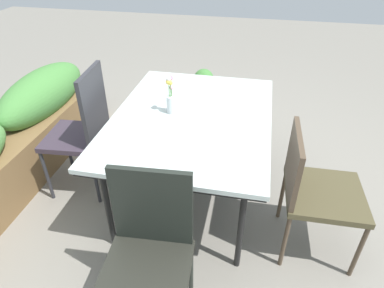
{
  "coord_description": "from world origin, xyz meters",
  "views": [
    {
      "loc": [
        -2.02,
        -0.37,
        1.9
      ],
      "look_at": [
        0.02,
        0.05,
        0.49
      ],
      "focal_mm": 31.43,
      "sensor_mm": 36.0,
      "label": 1
    }
  ],
  "objects_px": {
    "chair_near_left": "(314,186)",
    "chair_far_side": "(84,127)",
    "planter_box": "(8,146)",
    "flower_vase": "(171,98)",
    "potted_plant": "(204,88)",
    "dining_table": "(192,121)",
    "chair_end_left": "(149,250)"
  },
  "relations": [
    {
      "from": "chair_near_left",
      "to": "chair_far_side",
      "type": "bearing_deg",
      "value": -100.67
    },
    {
      "from": "chair_near_left",
      "to": "planter_box",
      "type": "xyz_separation_m",
      "value": [
        0.2,
        2.34,
        -0.15
      ]
    },
    {
      "from": "planter_box",
      "to": "chair_far_side",
      "type": "bearing_deg",
      "value": -83.2
    },
    {
      "from": "chair_far_side",
      "to": "flower_vase",
      "type": "bearing_deg",
      "value": -88.6
    },
    {
      "from": "flower_vase",
      "to": "potted_plant",
      "type": "xyz_separation_m",
      "value": [
        1.52,
        0.02,
        -0.6
      ]
    },
    {
      "from": "dining_table",
      "to": "potted_plant",
      "type": "height_order",
      "value": "dining_table"
    },
    {
      "from": "dining_table",
      "to": "chair_near_left",
      "type": "height_order",
      "value": "chair_near_left"
    },
    {
      "from": "planter_box",
      "to": "chair_near_left",
      "type": "bearing_deg",
      "value": -94.81
    },
    {
      "from": "chair_far_side",
      "to": "planter_box",
      "type": "height_order",
      "value": "chair_far_side"
    },
    {
      "from": "dining_table",
      "to": "chair_end_left",
      "type": "relative_size",
      "value": 1.56
    },
    {
      "from": "dining_table",
      "to": "planter_box",
      "type": "relative_size",
      "value": 0.56
    },
    {
      "from": "chair_near_left",
      "to": "potted_plant",
      "type": "relative_size",
      "value": 1.85
    },
    {
      "from": "chair_far_side",
      "to": "potted_plant",
      "type": "bearing_deg",
      "value": -27.15
    },
    {
      "from": "chair_far_side",
      "to": "dining_table",
      "type": "bearing_deg",
      "value": -90.84
    },
    {
      "from": "dining_table",
      "to": "chair_end_left",
      "type": "xyz_separation_m",
      "value": [
        -1.03,
        0.01,
        -0.15
      ]
    },
    {
      "from": "dining_table",
      "to": "flower_vase",
      "type": "bearing_deg",
      "value": 84.3
    },
    {
      "from": "flower_vase",
      "to": "potted_plant",
      "type": "height_order",
      "value": "flower_vase"
    },
    {
      "from": "dining_table",
      "to": "chair_near_left",
      "type": "distance_m",
      "value": 0.92
    },
    {
      "from": "chair_end_left",
      "to": "flower_vase",
      "type": "relative_size",
      "value": 3.43
    },
    {
      "from": "chair_end_left",
      "to": "chair_far_side",
      "type": "bearing_deg",
      "value": -53.41
    },
    {
      "from": "dining_table",
      "to": "flower_vase",
      "type": "xyz_separation_m",
      "value": [
        0.02,
        0.16,
        0.16
      ]
    },
    {
      "from": "chair_far_side",
      "to": "planter_box",
      "type": "bearing_deg",
      "value": 91.89
    },
    {
      "from": "chair_end_left",
      "to": "potted_plant",
      "type": "bearing_deg",
      "value": -89.99
    },
    {
      "from": "dining_table",
      "to": "chair_end_left",
      "type": "bearing_deg",
      "value": 179.71
    },
    {
      "from": "chair_near_left",
      "to": "flower_vase",
      "type": "distance_m",
      "value": 1.11
    },
    {
      "from": "chair_far_side",
      "to": "chair_end_left",
      "type": "height_order",
      "value": "chair_far_side"
    },
    {
      "from": "chair_near_left",
      "to": "chair_end_left",
      "type": "bearing_deg",
      "value": -52.01
    },
    {
      "from": "chair_near_left",
      "to": "flower_vase",
      "type": "relative_size",
      "value": 3.14
    },
    {
      "from": "chair_end_left",
      "to": "chair_near_left",
      "type": "bearing_deg",
      "value": -144.58
    },
    {
      "from": "chair_far_side",
      "to": "flower_vase",
      "type": "distance_m",
      "value": 0.73
    },
    {
      "from": "dining_table",
      "to": "flower_vase",
      "type": "relative_size",
      "value": 5.35
    },
    {
      "from": "flower_vase",
      "to": "potted_plant",
      "type": "distance_m",
      "value": 1.63
    }
  ]
}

